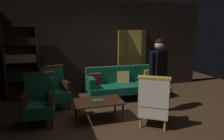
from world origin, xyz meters
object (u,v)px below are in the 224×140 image
Objects in this scene: armchair_gilt_accent at (154,102)px; standing_figure at (158,69)px; coffee_table at (99,103)px; armchair_wing_right at (40,101)px; bookshelf at (22,61)px; armchair_wing_left at (55,89)px; book_green_cloth at (98,100)px; folding_screen at (134,58)px; velvet_couch at (124,82)px.

armchair_gilt_accent is 0.61× the size of standing_figure.
coffee_table is 1.19m from armchair_wing_right.
standing_figure is (3.06, -1.97, -0.04)m from bookshelf.
armchair_wing_left reaches higher than book_green_cloth.
standing_figure is (2.55, -0.16, 0.54)m from armchair_wing_right.
folding_screen is 1.83× the size of armchair_wing_right.
standing_figure is at bearing -22.36° from armchair_wing_left.
armchair_wing_left is 0.82m from armchair_wing_right.
book_green_cloth is at bearing -49.75° from bookshelf.
armchair_gilt_accent is at bearing -43.58° from bookshelf.
bookshelf is (-3.37, -0.15, 0.08)m from folding_screen.
velvet_couch reaches higher than book_green_cloth.
velvet_couch is at bearing 106.37° from standing_figure.
folding_screen reaches higher than standing_figure.
bookshelf reaches higher than armchair_gilt_accent.
standing_figure is 7.71× the size of book_green_cloth.
armchair_wing_left is 1.28m from book_green_cloth.
coffee_table is 1.52m from standing_figure.
armchair_wing_right is at bearing -145.60° from folding_screen.
coffee_table is at bearing 46.13° from book_green_cloth.
bookshelf reaches higher than coffee_table.
bookshelf is 2.68m from coffee_table.
bookshelf reaches higher than folding_screen.
velvet_couch is at bearing 50.35° from book_green_cloth.
standing_figure is 1.51m from book_green_cloth.
armchair_gilt_accent is (-0.70, -2.70, -0.50)m from folding_screen.
armchair_gilt_accent is at bearing -18.83° from armchair_wing_right.
velvet_couch is 9.61× the size of book_green_cloth.
armchair_wing_left is (-1.86, 1.50, 0.00)m from armchair_gilt_accent.
coffee_table is (-1.01, -1.23, -0.08)m from velvet_couch.
folding_screen is 3.50m from armchair_wing_right.
coffee_table is at bearing 179.99° from standing_figure.
standing_figure is (1.37, -0.00, 0.65)m from coffee_table.
standing_figure is (0.39, 0.58, 0.54)m from armchair_gilt_accent.
bookshelf reaches higher than book_green_cloth.
standing_figure is (-0.31, -2.12, 0.04)m from folding_screen.
folding_screen is at bearing 34.40° from armchair_wing_right.
armchair_wing_left reaches higher than coffee_table.
bookshelf is 3.73m from armchair_gilt_accent.
bookshelf is 1.97× the size of armchair_wing_left.
folding_screen is at bearing 75.52° from armchair_gilt_accent.
bookshelf is 1.20× the size of standing_figure.
armchair_wing_left is 0.61× the size of standing_figure.
book_green_cloth is (0.87, -0.94, -0.06)m from armchair_wing_left.
armchair_wing_right is at bearing -111.31° from armchair_wing_left.
velvet_couch is 1.92m from armchair_wing_left.
bookshelf is 0.97× the size of velvet_couch.
bookshelf is at bearing 130.61° from coffee_table.
armchair_gilt_accent is (-0.03, -1.80, 0.04)m from velvet_couch.
standing_figure is (2.25, -0.93, 0.54)m from armchair_wing_left.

